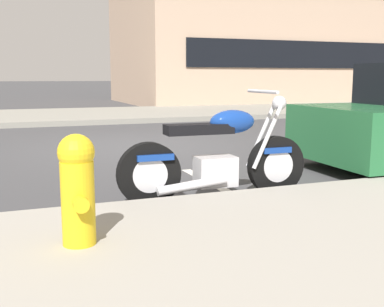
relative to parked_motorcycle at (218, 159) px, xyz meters
The scene contains 5 objects.
ground_plane 3.95m from the parked_motorcycle, 86.57° to the left, with size 260.00×260.00×0.00m, color #3D3D3F.
parking_stall_stripe 0.68m from the parked_motorcycle, 63.61° to the left, with size 0.12×2.20×0.01m, color silver.
parked_motorcycle is the anchor object (origin of this frame).
fire_hydrant 1.97m from the parked_motorcycle, 141.68° to the right, with size 0.24×0.36×0.74m.
townhouse_mid_block 20.52m from the parked_motorcycle, 58.08° to the left, with size 14.90×8.54×9.74m.
Camera 1 is at (-2.15, -8.23, 1.24)m, focal length 44.35 mm.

